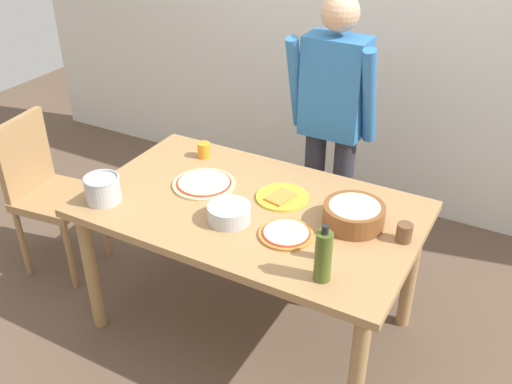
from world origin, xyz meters
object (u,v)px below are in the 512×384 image
(chair_wooden_left, at_px, (45,186))
(person_cook, at_px, (332,119))
(dining_table, at_px, (251,221))
(pizza_cooked_on_tray, at_px, (286,234))
(mixing_bowl_steel, at_px, (229,213))
(cup_orange, at_px, (204,150))
(pizza_raw_on_board, at_px, (204,184))
(steel_pot, at_px, (103,189))
(cup_small_brown, at_px, (404,233))
(popcorn_bowl, at_px, (354,213))
(salt_shaker, at_px, (320,247))
(olive_oil_bottle, at_px, (323,256))
(plate_with_slice, at_px, (282,197))

(chair_wooden_left, bearing_deg, person_cook, 30.92)
(dining_table, xyz_separation_m, chair_wooden_left, (-1.32, -0.09, -0.13))
(pizza_cooked_on_tray, height_order, mixing_bowl_steel, mixing_bowl_steel)
(cup_orange, bearing_deg, pizza_raw_on_board, -57.21)
(person_cook, height_order, mixing_bowl_steel, person_cook)
(chair_wooden_left, bearing_deg, steel_pot, -17.30)
(cup_orange, relative_size, cup_small_brown, 1.00)
(steel_pot, bearing_deg, cup_orange, 74.01)
(person_cook, xyz_separation_m, cup_orange, (-0.57, -0.44, -0.14))
(chair_wooden_left, distance_m, pizza_raw_on_board, 1.05)
(chair_wooden_left, height_order, popcorn_bowl, chair_wooden_left)
(person_cook, relative_size, pizza_cooked_on_tray, 6.60)
(person_cook, height_order, salt_shaker, person_cook)
(popcorn_bowl, xyz_separation_m, olive_oil_bottle, (0.03, -0.42, 0.05))
(mixing_bowl_steel, bearing_deg, cup_small_brown, 17.08)
(plate_with_slice, distance_m, mixing_bowl_steel, 0.32)
(pizza_cooked_on_tray, relative_size, steel_pot, 1.42)
(dining_table, distance_m, chair_wooden_left, 1.33)
(pizza_raw_on_board, relative_size, salt_shaker, 3.01)
(person_cook, height_order, popcorn_bowl, person_cook)
(person_cook, relative_size, cup_small_brown, 19.06)
(olive_oil_bottle, height_order, steel_pot, olive_oil_bottle)
(pizza_cooked_on_tray, xyz_separation_m, mixing_bowl_steel, (-0.28, -0.02, 0.03))
(popcorn_bowl, xyz_separation_m, mixing_bowl_steel, (-0.51, -0.24, -0.02))
(chair_wooden_left, bearing_deg, cup_small_brown, 4.57)
(cup_small_brown, xyz_separation_m, salt_shaker, (-0.27, -0.28, 0.01))
(mixing_bowl_steel, height_order, cup_small_brown, cup_small_brown)
(plate_with_slice, distance_m, cup_orange, 0.60)
(pizza_cooked_on_tray, relative_size, mixing_bowl_steel, 1.23)
(olive_oil_bottle, distance_m, salt_shaker, 0.15)
(popcorn_bowl, bearing_deg, olive_oil_bottle, -86.33)
(person_cook, bearing_deg, plate_with_slice, -89.52)
(cup_orange, height_order, salt_shaker, salt_shaker)
(mixing_bowl_steel, xyz_separation_m, olive_oil_bottle, (0.54, -0.18, 0.07))
(cup_orange, distance_m, salt_shaker, 1.06)
(pizza_raw_on_board, bearing_deg, person_cook, 60.22)
(plate_with_slice, bearing_deg, pizza_cooked_on_tray, -60.25)
(pizza_cooked_on_tray, relative_size, salt_shaker, 2.32)
(popcorn_bowl, distance_m, steel_pot, 1.20)
(plate_with_slice, bearing_deg, olive_oil_bottle, -48.81)
(person_cook, relative_size, cup_orange, 19.06)
(person_cook, bearing_deg, mixing_bowl_steel, -97.60)
(mixing_bowl_steel, relative_size, salt_shaker, 1.89)
(mixing_bowl_steel, bearing_deg, pizza_raw_on_board, 142.45)
(dining_table, distance_m, mixing_bowl_steel, 0.21)
(dining_table, relative_size, cup_orange, 18.82)
(cup_orange, relative_size, salt_shaker, 0.80)
(popcorn_bowl, xyz_separation_m, cup_orange, (-0.96, 0.23, -0.02))
(olive_oil_bottle, bearing_deg, cup_orange, 146.39)
(pizza_raw_on_board, height_order, mixing_bowl_steel, mixing_bowl_steel)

